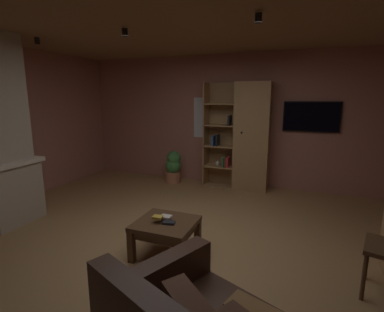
{
  "coord_description": "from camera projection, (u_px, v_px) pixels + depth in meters",
  "views": [
    {
      "loc": [
        1.27,
        -2.9,
        1.77
      ],
      "look_at": [
        0.0,
        0.4,
        1.05
      ],
      "focal_mm": 27.13,
      "sensor_mm": 36.0,
      "label": 1
    }
  ],
  "objects": [
    {
      "name": "floor",
      "position": [
        180.0,
        249.0,
        3.46
      ],
      "size": [
        6.56,
        5.71,
        0.02
      ],
      "primitive_type": "cube",
      "color": "#A37A4C",
      "rests_on": "ground"
    },
    {
      "name": "wall_back",
      "position": [
        236.0,
        121.0,
        5.84
      ],
      "size": [
        6.68,
        0.06,
        2.61
      ],
      "primitive_type": "cube",
      "color": "#AD7060",
      "rests_on": "ground"
    },
    {
      "name": "ceiling",
      "position": [
        178.0,
        12.0,
        2.94
      ],
      "size": [
        6.56,
        5.71,
        0.02
      ],
      "primitive_type": "cube",
      "color": "#8E6B47"
    },
    {
      "name": "window_pane_back",
      "position": [
        212.0,
        118.0,
        5.98
      ],
      "size": [
        0.8,
        0.01,
        0.83
      ],
      "primitive_type": "cube",
      "color": "white"
    },
    {
      "name": "bookshelf_cabinet",
      "position": [
        247.0,
        138.0,
        5.55
      ],
      "size": [
        1.25,
        0.41,
        2.05
      ],
      "color": "#A87F51",
      "rests_on": "ground"
    },
    {
      "name": "coffee_table",
      "position": [
        166.0,
        228.0,
        3.26
      ],
      "size": [
        0.65,
        0.61,
        0.41
      ],
      "color": "#4C331E",
      "rests_on": "ground"
    },
    {
      "name": "table_book_0",
      "position": [
        169.0,
        223.0,
        3.18
      ],
      "size": [
        0.15,
        0.11,
        0.02
      ],
      "primitive_type": "cube",
      "rotation": [
        0.0,
        0.0,
        0.21
      ],
      "color": "black",
      "rests_on": "coffee_table"
    },
    {
      "name": "table_book_1",
      "position": [
        166.0,
        217.0,
        3.28
      ],
      "size": [
        0.13,
        0.1,
        0.02
      ],
      "primitive_type": "cube",
      "rotation": [
        0.0,
        0.0,
        0.01
      ],
      "color": "beige",
      "rests_on": "coffee_table"
    },
    {
      "name": "table_book_2",
      "position": [
        158.0,
        217.0,
        3.2
      ],
      "size": [
        0.11,
        0.1,
        0.03
      ],
      "primitive_type": "cube",
      "rotation": [
        0.0,
        0.0,
        0.1
      ],
      "color": "gold",
      "rests_on": "coffee_table"
    },
    {
      "name": "potted_floor_plant",
      "position": [
        173.0,
        167.0,
        6.07
      ],
      "size": [
        0.34,
        0.34,
        0.68
      ],
      "color": "#B77051",
      "rests_on": "ground"
    },
    {
      "name": "wall_mounted_tv",
      "position": [
        311.0,
        117.0,
        5.27
      ],
      "size": [
        0.98,
        0.06,
        0.55
      ],
      "color": "black"
    },
    {
      "name": "track_light_spot_0",
      "position": [
        37.0,
        41.0,
        4.01
      ],
      "size": [
        0.07,
        0.07,
        0.09
      ],
      "primitive_type": "cylinder",
      "color": "black"
    },
    {
      "name": "track_light_spot_1",
      "position": [
        125.0,
        32.0,
        3.48
      ],
      "size": [
        0.07,
        0.07,
        0.09
      ],
      "primitive_type": "cylinder",
      "color": "black"
    },
    {
      "name": "track_light_spot_2",
      "position": [
        258.0,
        18.0,
        2.86
      ],
      "size": [
        0.07,
        0.07,
        0.09
      ],
      "primitive_type": "cylinder",
      "color": "black"
    }
  ]
}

